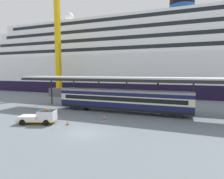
% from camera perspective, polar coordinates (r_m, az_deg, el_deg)
% --- Properties ---
extents(ground_plane, '(400.00, 400.00, 0.00)m').
position_cam_1_polar(ground_plane, '(22.73, -8.48, -13.39)').
color(ground_plane, slate).
extents(cruise_ship, '(171.29, 27.55, 34.01)m').
position_cam_1_polar(cruise_ship, '(66.42, 24.70, 8.77)').
color(cruise_ship, black).
rests_on(cruise_ship, ground).
extents(platform_canopy, '(41.88, 6.01, 6.41)m').
position_cam_1_polar(platform_canopy, '(33.22, 3.38, 3.38)').
color(platform_canopy, silver).
rests_on(platform_canopy, ground).
extents(train_carriage, '(24.05, 2.81, 4.11)m').
position_cam_1_polar(train_carriage, '(33.14, 3.11, -3.21)').
color(train_carriage, black).
rests_on(train_carriage, ground).
extents(service_truck, '(5.57, 3.53, 2.02)m').
position_cam_1_polar(service_truck, '(28.17, -21.32, -7.89)').
color(service_truck, white).
rests_on(service_truck, ground).
extents(traffic_cone_near, '(0.36, 0.36, 0.70)m').
position_cam_1_polar(traffic_cone_near, '(28.70, -2.36, -8.59)').
color(traffic_cone_near, black).
rests_on(traffic_cone_near, ground).
extents(traffic_cone_mid, '(0.36, 0.36, 0.62)m').
position_cam_1_polar(traffic_cone_mid, '(26.51, -13.71, -10.03)').
color(traffic_cone_mid, black).
rests_on(traffic_cone_mid, ground).
extents(dockside_crane, '(16.02, 4.40, 60.49)m').
position_cam_1_polar(dockside_crane, '(58.78, -15.86, 16.32)').
color(dockside_crane, '#595960').
rests_on(dockside_crane, ground).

